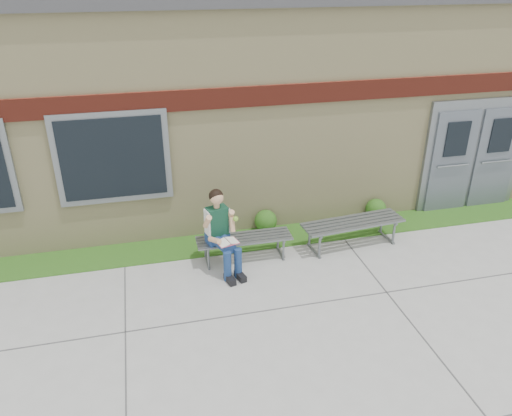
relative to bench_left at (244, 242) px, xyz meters
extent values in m
plane|color=#9E9E99|center=(0.96, -2.00, -0.33)|extent=(80.00, 80.00, 0.00)
cube|color=#215416|center=(0.96, 0.60, -0.32)|extent=(16.00, 0.80, 0.02)
cube|color=beige|center=(0.96, 4.00, 1.67)|extent=(16.00, 6.00, 4.00)
cube|color=maroon|center=(0.96, 0.97, 2.27)|extent=(16.00, 0.06, 0.35)
cube|color=slate|center=(-2.04, 0.96, 1.37)|extent=(1.90, 0.08, 1.60)
cube|color=black|center=(-2.04, 0.92, 1.37)|extent=(1.70, 0.04, 1.40)
cube|color=slate|center=(4.96, 0.96, 0.82)|extent=(2.20, 0.08, 2.30)
cube|color=#565D67|center=(4.46, 0.91, 0.72)|extent=(0.92, 0.06, 2.10)
cube|color=#565D67|center=(5.46, 0.91, 0.72)|extent=(0.92, 0.06, 2.10)
cube|color=slate|center=(0.00, 0.00, 0.08)|extent=(1.64, 0.47, 0.03)
cube|color=slate|center=(-0.65, 0.00, -0.14)|extent=(0.04, 0.45, 0.37)
cube|color=slate|center=(0.65, 0.00, -0.14)|extent=(0.04, 0.45, 0.37)
cube|color=slate|center=(2.00, 0.00, 0.14)|extent=(1.91, 0.70, 0.04)
cube|color=slate|center=(1.25, 0.00, -0.12)|extent=(0.10, 0.52, 0.42)
cube|color=slate|center=(2.75, 0.00, -0.12)|extent=(0.10, 0.52, 0.42)
cube|color=navy|center=(-0.47, -0.05, 0.18)|extent=(0.41, 0.34, 0.17)
cube|color=#103E25|center=(-0.46, -0.07, 0.51)|extent=(0.38, 0.29, 0.49)
sphere|color=tan|center=(-0.46, -0.08, 0.93)|extent=(0.27, 0.27, 0.22)
sphere|color=black|center=(-0.47, -0.06, 0.95)|extent=(0.29, 0.29, 0.23)
cylinder|color=navy|center=(-0.49, -0.34, 0.20)|extent=(0.27, 0.47, 0.16)
cylinder|color=navy|center=(-0.30, -0.29, 0.20)|extent=(0.27, 0.47, 0.16)
cylinder|color=navy|center=(-0.40, -0.58, -0.06)|extent=(0.13, 0.13, 0.53)
cylinder|color=navy|center=(-0.22, -0.53, -0.06)|extent=(0.13, 0.13, 0.53)
cube|color=black|center=(-0.38, -0.65, -0.27)|extent=(0.17, 0.29, 0.11)
cube|color=black|center=(-0.20, -0.60, -0.27)|extent=(0.17, 0.29, 0.11)
cylinder|color=tan|center=(-0.64, -0.18, 0.57)|extent=(0.15, 0.25, 0.28)
cylinder|color=tan|center=(-0.25, -0.07, 0.57)|extent=(0.15, 0.25, 0.28)
cube|color=white|center=(-0.36, -0.43, 0.31)|extent=(0.38, 0.31, 0.02)
cube|color=#D95173|center=(-0.36, -0.43, 0.30)|extent=(0.38, 0.32, 0.01)
sphere|color=#80BF32|center=(-0.18, -0.21, 0.58)|extent=(0.09, 0.09, 0.09)
sphere|color=#215416|center=(0.60, 0.85, -0.09)|extent=(0.43, 0.43, 0.43)
sphere|color=#215416|center=(2.88, 0.85, -0.10)|extent=(0.41, 0.41, 0.41)
camera|label=1|loc=(-1.54, -7.26, 4.34)|focal=35.00mm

